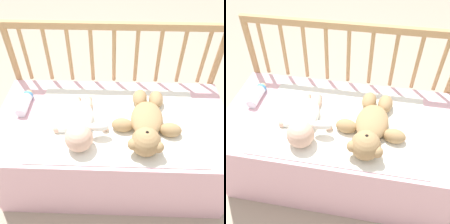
# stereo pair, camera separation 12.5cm
# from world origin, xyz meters

# --- Properties ---
(ground_plane) EXTENTS (12.00, 12.00, 0.00)m
(ground_plane) POSITION_xyz_m (0.00, 0.00, 0.00)
(ground_plane) COLOR tan
(crib_mattress) EXTENTS (1.22, 0.63, 0.46)m
(crib_mattress) POSITION_xyz_m (0.00, 0.00, 0.23)
(crib_mattress) COLOR #EDB7C6
(crib_mattress) RESTS_ON ground_plane
(crib_rail) EXTENTS (1.22, 0.04, 0.82)m
(crib_rail) POSITION_xyz_m (0.00, 0.34, 0.58)
(crib_rail) COLOR tan
(crib_rail) RESTS_ON ground_plane
(blanket) EXTENTS (0.84, 0.53, 0.01)m
(blanket) POSITION_xyz_m (0.03, -0.03, 0.46)
(blanket) COLOR white
(blanket) RESTS_ON crib_mattress
(teddy_bear) EXTENTS (0.35, 0.46, 0.14)m
(teddy_bear) POSITION_xyz_m (0.17, -0.07, 0.51)
(teddy_bear) COLOR tan
(teddy_bear) RESTS_ON crib_mattress
(baby) EXTENTS (0.28, 0.40, 0.13)m
(baby) POSITION_xyz_m (-0.15, -0.09, 0.50)
(baby) COLOR white
(baby) RESTS_ON crib_mattress
(baby_bottle) EXTENTS (0.06, 0.18, 0.06)m
(baby_bottle) POSITION_xyz_m (-0.48, 0.08, 0.48)
(baby_bottle) COLOR white
(baby_bottle) RESTS_ON crib_mattress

